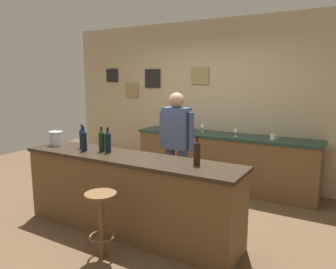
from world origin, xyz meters
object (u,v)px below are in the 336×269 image
object	(u,v)px
ice_bucket	(56,138)
coffee_mug	(273,137)
wine_bottle_e	(197,152)
wine_glass_c	(236,130)
bar_stool	(101,214)
wine_glass_b	(203,125)
wine_bottle_c	(102,140)
wine_bottle_d	(108,141)
wine_bottle_a	(82,138)
wine_glass_a	(186,125)
bartender	(176,143)
wine_bottle_b	(84,140)

from	to	relation	value
ice_bucket	coffee_mug	distance (m)	3.10
wine_bottle_e	wine_glass_c	world-z (taller)	wine_bottle_e
wine_glass_c	bar_stool	bearing A→B (deg)	-101.05
wine_glass_b	wine_bottle_e	bearing A→B (deg)	-67.08
wine_bottle_c	wine_bottle_d	xyz separation A→B (m)	(0.10, -0.01, 0.00)
wine_bottle_a	wine_glass_b	size ratio (longest dim) A/B	1.97
wine_bottle_a	wine_glass_b	xyz separation A→B (m)	(0.74, 2.08, -0.05)
wine_bottle_a	wine_glass_a	size ratio (longest dim) A/B	1.97
ice_bucket	wine_glass_a	bearing A→B (deg)	66.84
wine_glass_a	wine_glass_c	bearing A→B (deg)	-6.28
coffee_mug	wine_glass_b	bearing A→B (deg)	172.24
wine_glass_a	coffee_mug	bearing A→B (deg)	-4.03
bartender	coffee_mug	xyz separation A→B (m)	(1.04, 1.09, 0.01)
ice_bucket	bar_stool	bearing A→B (deg)	-24.64
coffee_mug	wine_glass_c	bearing A→B (deg)	179.60
wine_bottle_b	ice_bucket	distance (m)	0.58
wine_bottle_a	ice_bucket	bearing A→B (deg)	-174.03
wine_bottle_a	wine_bottle_c	size ratio (longest dim) A/B	1.00
coffee_mug	wine_bottle_b	bearing A→B (deg)	-132.01
wine_bottle_c	ice_bucket	size ratio (longest dim) A/B	1.63
wine_bottle_a	wine_glass_c	world-z (taller)	wine_bottle_a
bar_stool	wine_bottle_b	xyz separation A→B (m)	(-0.74, 0.54, 0.60)
ice_bucket	wine_glass_b	bearing A→B (deg)	61.11
wine_glass_a	wine_bottle_a	bearing A→B (deg)	-102.47
bartender	wine_glass_a	bearing A→B (deg)	111.49
wine_glass_c	wine_bottle_a	bearing A→B (deg)	-125.70
wine_bottle_a	wine_glass_b	world-z (taller)	wine_bottle_a
wine_bottle_c	wine_glass_a	size ratio (longest dim) A/B	1.97
bartender	wine_bottle_e	bearing A→B (deg)	-49.78
wine_bottle_d	ice_bucket	bearing A→B (deg)	-178.56
wine_bottle_e	wine_glass_a	world-z (taller)	wine_bottle_e
wine_bottle_b	wine_bottle_a	bearing A→B (deg)	141.46
wine_bottle_d	wine_bottle_e	world-z (taller)	same
wine_glass_a	ice_bucket	bearing A→B (deg)	-113.16
ice_bucket	coffee_mug	size ratio (longest dim) A/B	1.50
wine_bottle_a	wine_bottle_c	distance (m)	0.34
bar_stool	wine_glass_c	xyz separation A→B (m)	(0.50, 2.57, 0.55)
wine_glass_a	coffee_mug	world-z (taller)	wine_glass_a
wine_bottle_c	bar_stool	bearing A→B (deg)	-49.77
wine_glass_a	wine_glass_c	world-z (taller)	same
bar_stool	wine_bottle_b	world-z (taller)	wine_bottle_b
wine_glass_b	coffee_mug	world-z (taller)	wine_glass_b
wine_glass_a	wine_bottle_b	bearing A→B (deg)	-98.31
wine_bottle_c	wine_glass_c	bearing A→B (deg)	61.84
ice_bucket	wine_glass_a	distance (m)	2.25
wine_bottle_c	coffee_mug	size ratio (longest dim) A/B	2.45
wine_bottle_b	wine_glass_c	world-z (taller)	wine_bottle_b
bar_stool	wine_bottle_c	size ratio (longest dim) A/B	2.22
wine_bottle_a	wine_bottle_d	xyz separation A→B (m)	(0.45, -0.02, 0.00)
bartender	bar_stool	size ratio (longest dim) A/B	2.38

